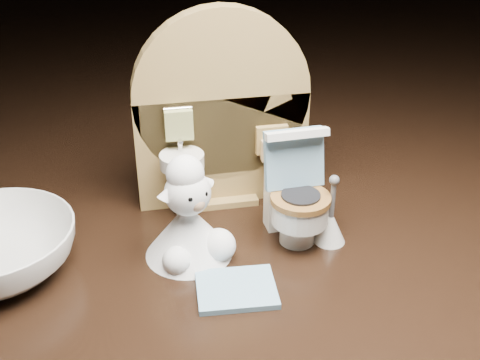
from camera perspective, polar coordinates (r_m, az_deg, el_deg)
The scene contains 5 objects.
backdrop_panel at distance 0.45m, azimuth -1.82°, elevation 5.57°, with size 0.13×0.05×0.15m.
toy_toilet at distance 0.42m, azimuth 5.26°, elevation -1.82°, with size 0.04×0.05×0.08m.
bath_mat at distance 0.38m, azimuth -0.35°, elevation -10.30°, with size 0.05×0.04×0.00m, color #76A4C2.
toilet_brush at distance 0.42m, azimuth 8.57°, elevation -4.19°, with size 0.02×0.02×0.05m.
plush_lamb at distance 0.40m, azimuth -4.82°, elevation -4.01°, with size 0.06×0.06×0.08m.
Camera 1 is at (-0.07, -0.34, 0.24)m, focal length 45.00 mm.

